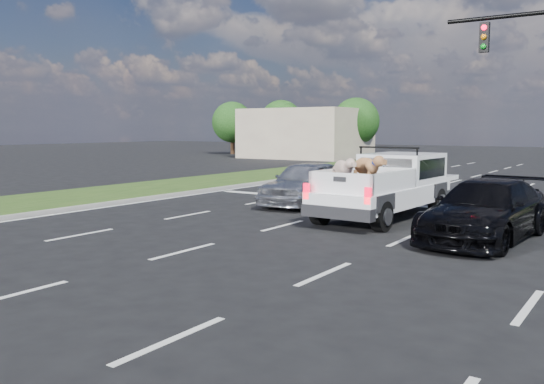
% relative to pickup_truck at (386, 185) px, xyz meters
% --- Properties ---
extents(ground, '(160.00, 160.00, 0.00)m').
position_rel_pickup_truck_xyz_m(ground, '(-0.02, -6.95, -0.99)').
color(ground, black).
rests_on(ground, ground).
extents(road_markings, '(17.75, 60.00, 0.01)m').
position_rel_pickup_truck_xyz_m(road_markings, '(-0.02, -0.39, -0.99)').
color(road_markings, silver).
rests_on(road_markings, ground).
extents(grass_median_left, '(5.00, 60.00, 0.10)m').
position_rel_pickup_truck_xyz_m(grass_median_left, '(-11.52, -0.95, -0.94)').
color(grass_median_left, '#1F4114').
rests_on(grass_median_left, ground).
extents(curb_left, '(0.15, 60.00, 0.14)m').
position_rel_pickup_truck_xyz_m(curb_left, '(-9.07, -0.95, -0.92)').
color(curb_left, gray).
rests_on(curb_left, ground).
extents(building_left, '(10.00, 8.00, 4.40)m').
position_rel_pickup_truck_xyz_m(building_left, '(-20.02, 29.05, 1.21)').
color(building_left, beige).
rests_on(building_left, ground).
extents(tree_far_a, '(4.20, 4.20, 5.40)m').
position_rel_pickup_truck_xyz_m(tree_far_a, '(-30.02, 31.05, 2.29)').
color(tree_far_a, '#332114').
rests_on(tree_far_a, ground).
extents(tree_far_b, '(4.20, 4.20, 5.40)m').
position_rel_pickup_truck_xyz_m(tree_far_b, '(-24.02, 31.05, 2.29)').
color(tree_far_b, '#332114').
rests_on(tree_far_b, ground).
extents(tree_far_c, '(4.20, 4.20, 5.40)m').
position_rel_pickup_truck_xyz_m(tree_far_c, '(-16.02, 31.05, 2.29)').
color(tree_far_c, '#332114').
rests_on(tree_far_c, ground).
extents(pickup_truck, '(2.38, 5.77, 2.13)m').
position_rel_pickup_truck_xyz_m(pickup_truck, '(0.00, 0.00, 0.00)').
color(pickup_truck, black).
rests_on(pickup_truck, ground).
extents(silver_sedan, '(2.17, 4.70, 1.56)m').
position_rel_pickup_truck_xyz_m(silver_sedan, '(-3.47, 1.16, -0.21)').
color(silver_sedan, silver).
rests_on(silver_sedan, ground).
extents(black_coupe, '(2.41, 5.13, 1.45)m').
position_rel_pickup_truck_xyz_m(black_coupe, '(3.35, -1.94, -0.27)').
color(black_coupe, black).
rests_on(black_coupe, ground).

